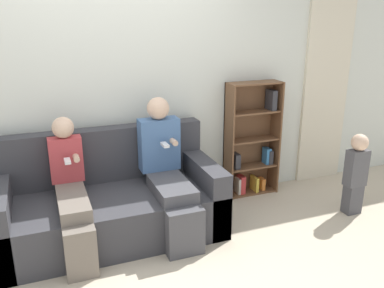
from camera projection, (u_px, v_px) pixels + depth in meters
name	position (u px, v px, depth m)	size (l,w,h in m)	color
ground_plane	(144.00, 263.00, 3.31)	(14.00, 14.00, 0.00)	beige
back_wall	(111.00, 87.00, 3.84)	(10.00, 0.06, 2.55)	silver
curtain_panel	(325.00, 91.00, 4.71)	(0.60, 0.04, 2.15)	beige
couch	(110.00, 205.00, 3.66)	(1.96, 0.91, 0.92)	#38383D
adult_seated	(167.00, 168.00, 3.65)	(0.37, 0.86, 1.21)	#47474C
child_seated	(71.00, 190.00, 3.35)	(0.28, 0.87, 1.10)	#70665B
toddler_standing	(356.00, 172.00, 4.02)	(0.21, 0.17, 0.83)	#47474C
bookshelf	(251.00, 143.00, 4.46)	(0.59, 0.23, 1.25)	brown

